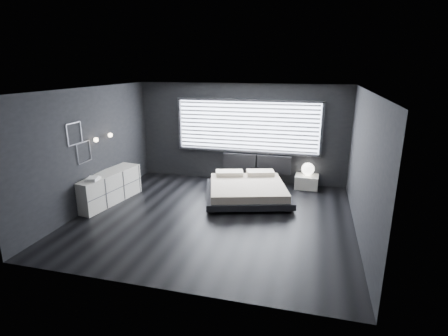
# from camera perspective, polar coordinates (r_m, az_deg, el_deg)

# --- Properties ---
(room) EXTENTS (6.04, 6.00, 2.80)m
(room) POSITION_cam_1_polar(r_m,az_deg,el_deg) (7.46, -1.65, 1.91)
(room) COLOR black
(room) RESTS_ON ground
(window) EXTENTS (4.14, 0.09, 1.52)m
(window) POSITION_cam_1_polar(r_m,az_deg,el_deg) (9.93, 3.83, 6.76)
(window) COLOR white
(window) RESTS_ON ground
(headboard) EXTENTS (1.96, 0.16, 0.52)m
(headboard) POSITION_cam_1_polar(r_m,az_deg,el_deg) (10.06, 5.36, 0.77)
(headboard) COLOR black
(headboard) RESTS_ON ground
(sconce_near) EXTENTS (0.18, 0.11, 0.11)m
(sconce_near) POSITION_cam_1_polar(r_m,az_deg,el_deg) (8.69, -20.19, 4.34)
(sconce_near) COLOR silver
(sconce_near) RESTS_ON ground
(sconce_far) EXTENTS (0.18, 0.11, 0.11)m
(sconce_far) POSITION_cam_1_polar(r_m,az_deg,el_deg) (9.18, -18.09, 5.14)
(sconce_far) COLOR silver
(sconce_far) RESTS_ON ground
(wall_art_upper) EXTENTS (0.01, 0.48, 0.48)m
(wall_art_upper) POSITION_cam_1_polar(r_m,az_deg,el_deg) (8.23, -23.23, 5.17)
(wall_art_upper) COLOR #47474C
(wall_art_upper) RESTS_ON ground
(wall_art_lower) EXTENTS (0.01, 0.48, 0.48)m
(wall_art_lower) POSITION_cam_1_polar(r_m,az_deg,el_deg) (8.51, -21.87, 2.41)
(wall_art_lower) COLOR #47474C
(wall_art_lower) RESTS_ON ground
(bed) EXTENTS (2.52, 2.46, 0.53)m
(bed) POSITION_cam_1_polar(r_m,az_deg,el_deg) (8.89, 3.80, -3.50)
(bed) COLOR black
(bed) RESTS_ON ground
(nightstand) EXTENTS (0.64, 0.54, 0.36)m
(nightstand) POSITION_cam_1_polar(r_m,az_deg,el_deg) (9.92, 13.33, -2.18)
(nightstand) COLOR silver
(nightstand) RESTS_ON ground
(orb_lamp) EXTENTS (0.35, 0.35, 0.35)m
(orb_lamp) POSITION_cam_1_polar(r_m,az_deg,el_deg) (9.85, 13.54, -0.16)
(orb_lamp) COLOR white
(orb_lamp) RESTS_ON nightstand
(dresser) EXTENTS (0.83, 1.96, 0.76)m
(dresser) POSITION_cam_1_polar(r_m,az_deg,el_deg) (9.06, -18.37, -3.04)
(dresser) COLOR silver
(dresser) RESTS_ON ground
(book_stack) EXTENTS (0.32, 0.39, 0.07)m
(book_stack) POSITION_cam_1_polar(r_m,az_deg,el_deg) (8.48, -20.67, -1.66)
(book_stack) COLOR white
(book_stack) RESTS_ON dresser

